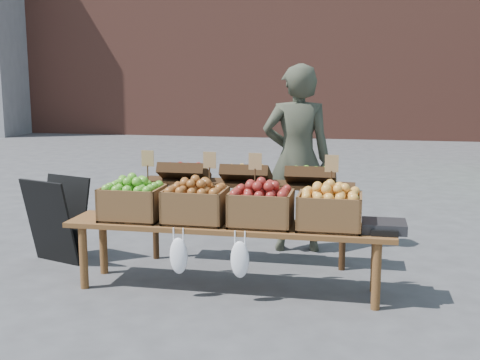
% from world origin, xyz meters
% --- Properties ---
extents(ground, '(80.00, 80.00, 0.00)m').
position_xyz_m(ground, '(0.00, 0.00, 0.00)').
color(ground, '#464648').
extents(vendor, '(0.76, 0.57, 1.89)m').
position_xyz_m(vendor, '(-0.48, 1.76, 0.95)').
color(vendor, '#383B2E').
rests_on(vendor, ground).
extents(chalkboard_sign, '(0.62, 0.46, 0.83)m').
position_xyz_m(chalkboard_sign, '(-2.68, 0.90, 0.42)').
color(chalkboard_sign, black).
rests_on(chalkboard_sign, ground).
extents(back_table, '(2.10, 0.44, 1.04)m').
position_xyz_m(back_table, '(-0.89, 1.18, 0.52)').
color(back_table, black).
rests_on(back_table, ground).
extents(display_bench, '(2.70, 0.56, 0.57)m').
position_xyz_m(display_bench, '(-0.91, 0.46, 0.28)').
color(display_bench, brown).
rests_on(display_bench, ground).
extents(crate_golden_apples, '(0.50, 0.40, 0.28)m').
position_xyz_m(crate_golden_apples, '(-1.73, 0.46, 0.71)').
color(crate_golden_apples, '#358E11').
rests_on(crate_golden_apples, display_bench).
extents(crate_russet_pears, '(0.50, 0.40, 0.28)m').
position_xyz_m(crate_russet_pears, '(-1.18, 0.46, 0.71)').
color(crate_russet_pears, '#8B5014').
rests_on(crate_russet_pears, display_bench).
extents(crate_red_apples, '(0.50, 0.40, 0.28)m').
position_xyz_m(crate_red_apples, '(-0.63, 0.46, 0.71)').
color(crate_red_apples, maroon).
rests_on(crate_red_apples, display_bench).
extents(crate_green_apples, '(0.50, 0.40, 0.28)m').
position_xyz_m(crate_green_apples, '(-0.08, 0.46, 0.71)').
color(crate_green_apples, gold).
rests_on(crate_green_apples, display_bench).
extents(weighing_scale, '(0.34, 0.30, 0.08)m').
position_xyz_m(weighing_scale, '(0.34, 0.46, 0.61)').
color(weighing_scale, black).
rests_on(weighing_scale, display_bench).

